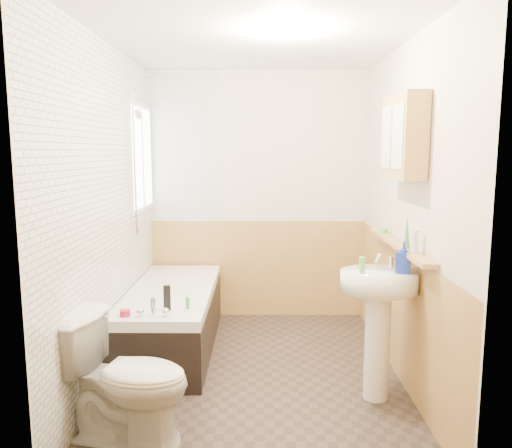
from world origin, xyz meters
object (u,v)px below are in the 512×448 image
at_px(sink, 378,308).
at_px(pine_shelf, 398,244).
at_px(medicine_cabinet, 403,137).
at_px(toilet, 126,379).
at_px(bathtub, 172,317).

relative_size(sink, pine_shelf, 0.72).
height_order(pine_shelf, medicine_cabinet, medicine_cabinet).
height_order(toilet, pine_shelf, pine_shelf).
relative_size(bathtub, sink, 1.68).
relative_size(toilet, sink, 0.76).
bearing_deg(bathtub, toilet, -91.23).
height_order(sink, pine_shelf, pine_shelf).
relative_size(toilet, medicine_cabinet, 1.22).
distance_m(bathtub, toilet, 1.40).
bearing_deg(pine_shelf, medicine_cabinet, -103.04).
height_order(toilet, sink, sink).
xyz_separation_m(bathtub, toilet, (-0.03, -1.39, 0.10)).
distance_m(toilet, sink, 1.70).
height_order(sink, medicine_cabinet, medicine_cabinet).
xyz_separation_m(bathtub, medicine_cabinet, (1.74, -0.69, 1.52)).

